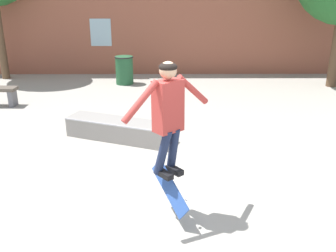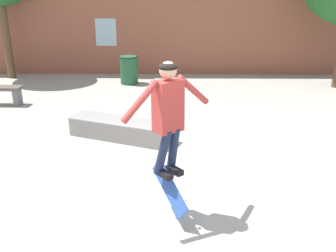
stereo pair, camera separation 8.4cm
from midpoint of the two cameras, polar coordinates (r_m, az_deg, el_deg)
ground_plane at (r=5.25m, az=-1.86°, el=-12.44°), size 40.00×40.00×0.00m
building_backdrop at (r=13.14m, az=-0.32°, el=17.60°), size 15.29×0.52×5.37m
skate_ledge at (r=7.50m, az=-6.93°, el=-0.46°), size 2.14×1.26×0.40m
trash_bin at (r=11.84m, az=-5.77°, el=8.59°), size 0.58×0.58×0.86m
skater at (r=4.51m, az=0.54°, el=2.42°), size 1.07×0.89×1.45m
skateboard_flipping at (r=4.85m, az=0.77°, el=-9.46°), size 0.48×0.66×0.56m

